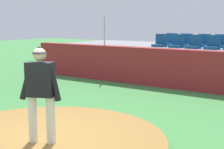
% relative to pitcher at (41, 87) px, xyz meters
% --- Properties ---
extents(ground_plane, '(60.00, 60.00, 0.00)m').
position_rel_pitcher_xyz_m(ground_plane, '(-0.18, 0.12, -1.21)').
color(ground_plane, '#3F8540').
extents(pitchers_mound, '(4.76, 4.76, 0.20)m').
position_rel_pitcher_xyz_m(pitchers_mound, '(-0.18, 0.12, -1.11)').
color(pitchers_mound, olive).
rests_on(pitchers_mound, ground_plane).
extents(pitcher, '(0.76, 0.42, 1.75)m').
position_rel_pitcher_xyz_m(pitcher, '(0.00, 0.00, 0.00)').
color(pitcher, silver).
rests_on(pitcher, pitchers_mound).
extents(baseball, '(0.07, 0.07, 0.07)m').
position_rel_pitcher_xyz_m(baseball, '(-0.75, 0.44, -0.98)').
color(baseball, white).
rests_on(baseball, pitchers_mound).
extents(brick_barrier, '(13.71, 0.40, 1.40)m').
position_rel_pitcher_xyz_m(brick_barrier, '(-0.18, 6.90, -0.52)').
color(brick_barrier, maroon).
rests_on(brick_barrier, ground_plane).
extents(fence_post_left, '(0.06, 0.06, 1.16)m').
position_rel_pitcher_xyz_m(fence_post_left, '(-3.57, 6.90, 0.76)').
color(fence_post_left, silver).
rests_on(fence_post_left, brick_barrier).
extents(bleacher_platform, '(12.04, 3.19, 1.38)m').
position_rel_pitcher_xyz_m(bleacher_platform, '(-0.18, 8.96, -0.52)').
color(bleacher_platform, gray).
rests_on(bleacher_platform, ground_plane).
extents(stadium_chair_0, '(0.48, 0.44, 0.50)m').
position_rel_pitcher_xyz_m(stadium_chair_0, '(-1.58, 7.90, 0.32)').
color(stadium_chair_0, navy).
rests_on(stadium_chair_0, bleacher_platform).
extents(stadium_chair_1, '(0.48, 0.44, 0.50)m').
position_rel_pitcher_xyz_m(stadium_chair_1, '(-0.86, 7.90, 0.32)').
color(stadium_chair_1, navy).
rests_on(stadium_chair_1, bleacher_platform).
extents(stadium_chair_2, '(0.48, 0.44, 0.50)m').
position_rel_pitcher_xyz_m(stadium_chair_2, '(-0.18, 7.87, 0.32)').
color(stadium_chair_2, navy).
rests_on(stadium_chair_2, bleacher_platform).
extents(stadium_chair_3, '(0.48, 0.44, 0.50)m').
position_rel_pitcher_xyz_m(stadium_chair_3, '(0.52, 7.87, 0.32)').
color(stadium_chair_3, navy).
rests_on(stadium_chair_3, bleacher_platform).
extents(stadium_chair_5, '(0.48, 0.44, 0.50)m').
position_rel_pitcher_xyz_m(stadium_chair_5, '(-1.55, 8.82, 0.32)').
color(stadium_chair_5, navy).
rests_on(stadium_chair_5, bleacher_platform).
extents(stadium_chair_6, '(0.48, 0.44, 0.50)m').
position_rel_pitcher_xyz_m(stadium_chair_6, '(-0.89, 8.77, 0.32)').
color(stadium_chair_6, navy).
rests_on(stadium_chair_6, bleacher_platform).
extents(stadium_chair_7, '(0.48, 0.44, 0.50)m').
position_rel_pitcher_xyz_m(stadium_chair_7, '(-0.16, 8.81, 0.32)').
color(stadium_chair_7, navy).
rests_on(stadium_chair_7, bleacher_platform).
extents(stadium_chair_8, '(0.48, 0.44, 0.50)m').
position_rel_pitcher_xyz_m(stadium_chair_8, '(0.50, 8.80, 0.32)').
color(stadium_chair_8, navy).
rests_on(stadium_chair_8, bleacher_platform).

